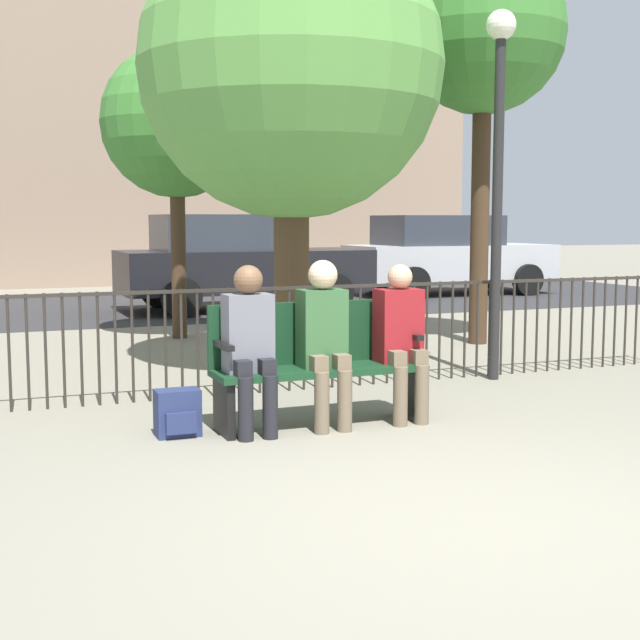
{
  "coord_description": "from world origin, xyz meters",
  "views": [
    {
      "loc": [
        -2.44,
        -3.76,
        1.54
      ],
      "look_at": [
        0.0,
        2.31,
        0.8
      ],
      "focal_mm": 50.0,
      "sensor_mm": 36.0,
      "label": 1
    }
  ],
  "objects_px": {
    "seated_person_0": "(250,341)",
    "lamp_post": "(499,137)",
    "parked_car_1": "(239,261)",
    "parked_car_2": "(447,253)",
    "tree_2": "(484,35)",
    "seated_person_2": "(401,334)",
    "backpack": "(178,413)",
    "tree_1": "(291,68)",
    "tree_0": "(176,123)",
    "seated_person_1": "(324,334)",
    "park_bench": "(316,360)"
  },
  "relations": [
    {
      "from": "seated_person_2",
      "to": "tree_2",
      "type": "height_order",
      "value": "tree_2"
    },
    {
      "from": "tree_0",
      "to": "parked_car_1",
      "type": "relative_size",
      "value": 0.89
    },
    {
      "from": "seated_person_2",
      "to": "lamp_post",
      "type": "distance_m",
      "value": 2.64
    },
    {
      "from": "tree_2",
      "to": "tree_0",
      "type": "bearing_deg",
      "value": 150.39
    },
    {
      "from": "parked_car_2",
      "to": "parked_car_1",
      "type": "bearing_deg",
      "value": -163.6
    },
    {
      "from": "tree_0",
      "to": "tree_2",
      "type": "relative_size",
      "value": 0.78
    },
    {
      "from": "tree_2",
      "to": "lamp_post",
      "type": "bearing_deg",
      "value": -118.48
    },
    {
      "from": "seated_person_2",
      "to": "lamp_post",
      "type": "height_order",
      "value": "lamp_post"
    },
    {
      "from": "seated_person_0",
      "to": "tree_0",
      "type": "height_order",
      "value": "tree_0"
    },
    {
      "from": "backpack",
      "to": "parked_car_1",
      "type": "relative_size",
      "value": 0.08
    },
    {
      "from": "parked_car_1",
      "to": "parked_car_2",
      "type": "bearing_deg",
      "value": 16.4
    },
    {
      "from": "seated_person_1",
      "to": "tree_0",
      "type": "xyz_separation_m",
      "value": [
        0.15,
        5.35,
        2.05
      ]
    },
    {
      "from": "tree_0",
      "to": "parked_car_2",
      "type": "height_order",
      "value": "tree_0"
    },
    {
      "from": "backpack",
      "to": "parked_car_1",
      "type": "distance_m",
      "value": 8.97
    },
    {
      "from": "seated_person_0",
      "to": "lamp_post",
      "type": "distance_m",
      "value": 3.52
    },
    {
      "from": "tree_1",
      "to": "parked_car_2",
      "type": "relative_size",
      "value": 1.09
    },
    {
      "from": "seated_person_2",
      "to": "backpack",
      "type": "xyz_separation_m",
      "value": [
        -1.71,
        0.14,
        -0.5
      ]
    },
    {
      "from": "seated_person_0",
      "to": "tree_1",
      "type": "distance_m",
      "value": 3.62
    },
    {
      "from": "tree_1",
      "to": "parked_car_2",
      "type": "height_order",
      "value": "tree_1"
    },
    {
      "from": "tree_1",
      "to": "seated_person_1",
      "type": "bearing_deg",
      "value": -104.75
    },
    {
      "from": "seated_person_2",
      "to": "backpack",
      "type": "distance_m",
      "value": 1.78
    },
    {
      "from": "tree_0",
      "to": "seated_person_0",
      "type": "bearing_deg",
      "value": -97.7
    },
    {
      "from": "tree_2",
      "to": "parked_car_2",
      "type": "relative_size",
      "value": 1.14
    },
    {
      "from": "backpack",
      "to": "park_bench",
      "type": "bearing_deg",
      "value": -0.61
    },
    {
      "from": "seated_person_1",
      "to": "seated_person_2",
      "type": "xyz_separation_m",
      "value": [
        0.63,
        -0.0,
        -0.03
      ]
    },
    {
      "from": "tree_2",
      "to": "seated_person_2",
      "type": "bearing_deg",
      "value": -129.45
    },
    {
      "from": "parked_car_1",
      "to": "seated_person_2",
      "type": "bearing_deg",
      "value": -98.64
    },
    {
      "from": "tree_1",
      "to": "seated_person_0",
      "type": "bearing_deg",
      "value": -116.34
    },
    {
      "from": "backpack",
      "to": "parked_car_1",
      "type": "xyz_separation_m",
      "value": [
        3.01,
        8.42,
        0.68
      ]
    },
    {
      "from": "seated_person_0",
      "to": "tree_0",
      "type": "relative_size",
      "value": 0.33
    },
    {
      "from": "seated_person_0",
      "to": "seated_person_1",
      "type": "xyz_separation_m",
      "value": [
        0.57,
        0.0,
        0.02
      ]
    },
    {
      "from": "seated_person_2",
      "to": "tree_2",
      "type": "relative_size",
      "value": 0.25
    },
    {
      "from": "tree_2",
      "to": "tree_1",
      "type": "bearing_deg",
      "value": -160.66
    },
    {
      "from": "seated_person_0",
      "to": "lamp_post",
      "type": "relative_size",
      "value": 0.35
    },
    {
      "from": "backpack",
      "to": "seated_person_1",
      "type": "bearing_deg",
      "value": -7.25
    },
    {
      "from": "park_bench",
      "to": "tree_0",
      "type": "bearing_deg",
      "value": 88.18
    },
    {
      "from": "seated_person_1",
      "to": "parked_car_2",
      "type": "xyz_separation_m",
      "value": [
        6.8,
        9.99,
        0.14
      ]
    },
    {
      "from": "parked_car_2",
      "to": "backpack",
      "type": "bearing_deg",
      "value": -128.62
    },
    {
      "from": "parked_car_2",
      "to": "tree_1",
      "type": "bearing_deg",
      "value": -129.26
    },
    {
      "from": "lamp_post",
      "to": "parked_car_1",
      "type": "bearing_deg",
      "value": 92.71
    },
    {
      "from": "lamp_post",
      "to": "parked_car_2",
      "type": "relative_size",
      "value": 0.83
    },
    {
      "from": "backpack",
      "to": "tree_1",
      "type": "bearing_deg",
      "value": 53.53
    },
    {
      "from": "seated_person_0",
      "to": "parked_car_1",
      "type": "xyz_separation_m",
      "value": [
        2.51,
        8.56,
        0.16
      ]
    },
    {
      "from": "backpack",
      "to": "parked_car_2",
      "type": "height_order",
      "value": "parked_car_2"
    },
    {
      "from": "tree_1",
      "to": "tree_2",
      "type": "relative_size",
      "value": 0.96
    },
    {
      "from": "seated_person_1",
      "to": "parked_car_1",
      "type": "distance_m",
      "value": 8.78
    },
    {
      "from": "lamp_post",
      "to": "parked_car_2",
      "type": "bearing_deg",
      "value": 62.67
    },
    {
      "from": "parked_car_1",
      "to": "parked_car_2",
      "type": "xyz_separation_m",
      "value": [
        4.87,
        1.43,
        0.0
      ]
    },
    {
      "from": "tree_1",
      "to": "parked_car_1",
      "type": "distance_m",
      "value": 6.6
    },
    {
      "from": "backpack",
      "to": "parked_car_2",
      "type": "bearing_deg",
      "value": 51.38
    }
  ]
}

